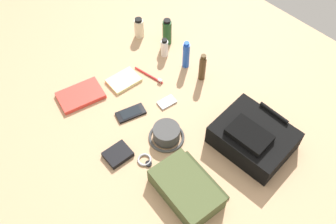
% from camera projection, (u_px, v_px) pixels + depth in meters
% --- Properties ---
extents(ground_plane, '(2.64, 2.02, 0.02)m').
position_uv_depth(ground_plane, '(168.00, 119.00, 1.79)').
color(ground_plane, tan).
rests_on(ground_plane, ground).
extents(backpack, '(0.33, 0.27, 0.14)m').
position_uv_depth(backpack, '(253.00, 137.00, 1.64)').
color(backpack, black).
rests_on(backpack, ground_plane).
extents(toiletry_pouch, '(0.30, 0.24, 0.08)m').
position_uv_depth(toiletry_pouch, '(187.00, 188.00, 1.52)').
color(toiletry_pouch, '#47512D').
rests_on(toiletry_pouch, ground_plane).
extents(bucket_hat, '(0.16, 0.16, 0.07)m').
position_uv_depth(bucket_hat, '(166.00, 134.00, 1.69)').
color(bucket_hat, '#414141').
rests_on(bucket_hat, ground_plane).
extents(lotion_bottle, '(0.05, 0.05, 0.12)m').
position_uv_depth(lotion_bottle, '(139.00, 28.00, 2.06)').
color(lotion_bottle, beige).
rests_on(lotion_bottle, ground_plane).
extents(shampoo_bottle, '(0.05, 0.05, 0.15)m').
position_uv_depth(shampoo_bottle, '(167.00, 32.00, 2.01)').
color(shampoo_bottle, '#19471E').
rests_on(shampoo_bottle, ground_plane).
extents(toothpaste_tube, '(0.04, 0.04, 0.11)m').
position_uv_depth(toothpaste_tube, '(165.00, 48.00, 1.98)').
color(toothpaste_tube, white).
rests_on(toothpaste_tube, ground_plane).
extents(deodorant_spray, '(0.03, 0.03, 0.16)m').
position_uv_depth(deodorant_spray, '(186.00, 55.00, 1.91)').
color(deodorant_spray, blue).
rests_on(deodorant_spray, ground_plane).
extents(cologne_bottle, '(0.03, 0.03, 0.16)m').
position_uv_depth(cologne_bottle, '(202.00, 67.00, 1.86)').
color(cologne_bottle, '#473319').
rests_on(cologne_bottle, ground_plane).
extents(paperback_novel, '(0.18, 0.24, 0.02)m').
position_uv_depth(paperback_novel, '(81.00, 95.00, 1.84)').
color(paperback_novel, red).
rests_on(paperback_novel, ground_plane).
extents(cell_phone, '(0.10, 0.15, 0.01)m').
position_uv_depth(cell_phone, '(131.00, 113.00, 1.78)').
color(cell_phone, black).
rests_on(cell_phone, ground_plane).
extents(media_player, '(0.06, 0.09, 0.01)m').
position_uv_depth(media_player, '(167.00, 102.00, 1.82)').
color(media_player, '#B7B7BC').
rests_on(media_player, ground_plane).
extents(wristwatch, '(0.07, 0.06, 0.01)m').
position_uv_depth(wristwatch, '(145.00, 160.00, 1.63)').
color(wristwatch, '#99999E').
rests_on(wristwatch, ground_plane).
extents(toothbrush, '(0.17, 0.04, 0.02)m').
position_uv_depth(toothbrush, '(150.00, 76.00, 1.92)').
color(toothbrush, red).
rests_on(toothbrush, ground_plane).
extents(wallet, '(0.10, 0.12, 0.02)m').
position_uv_depth(wallet, '(118.00, 154.00, 1.65)').
color(wallet, black).
rests_on(wallet, ground_plane).
extents(notepad, '(0.12, 0.16, 0.02)m').
position_uv_depth(notepad, '(124.00, 80.00, 1.90)').
color(notepad, beige).
rests_on(notepad, ground_plane).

